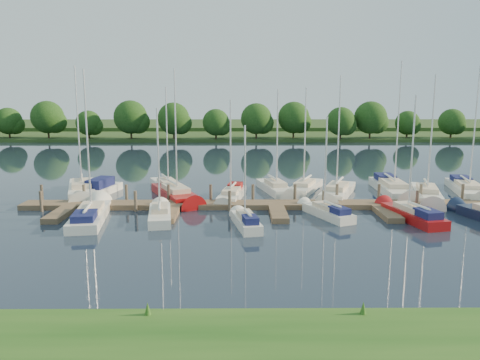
{
  "coord_description": "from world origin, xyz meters",
  "views": [
    {
      "loc": [
        -3.06,
        -28.19,
        8.75
      ],
      "look_at": [
        -2.79,
        8.0,
        2.2
      ],
      "focal_mm": 35.0,
      "sensor_mm": 36.0,
      "label": 1
    }
  ],
  "objects_px": {
    "sailboat_n_5": "(276,190)",
    "sailboat_s_2": "(246,222)",
    "sailboat_n_0": "(82,192)",
    "dock": "(276,207)",
    "motorboat": "(99,191)"
  },
  "relations": [
    {
      "from": "sailboat_n_5",
      "to": "sailboat_s_2",
      "type": "xyz_separation_m",
      "value": [
        -2.95,
        -11.31,
        0.04
      ]
    },
    {
      "from": "sailboat_n_0",
      "to": "sailboat_n_5",
      "type": "relative_size",
      "value": 1.21
    },
    {
      "from": "dock",
      "to": "sailboat_s_2",
      "type": "height_order",
      "value": "sailboat_s_2"
    },
    {
      "from": "sailboat_n_5",
      "to": "sailboat_s_2",
      "type": "relative_size",
      "value": 1.36
    },
    {
      "from": "dock",
      "to": "sailboat_n_5",
      "type": "relative_size",
      "value": 4.12
    },
    {
      "from": "dock",
      "to": "motorboat",
      "type": "relative_size",
      "value": 6.45
    },
    {
      "from": "motorboat",
      "to": "sailboat_n_5",
      "type": "xyz_separation_m",
      "value": [
        15.88,
        0.82,
        -0.09
      ]
    },
    {
      "from": "sailboat_s_2",
      "to": "sailboat_n_5",
      "type": "bearing_deg",
      "value": 64.7
    },
    {
      "from": "motorboat",
      "to": "sailboat_s_2",
      "type": "xyz_separation_m",
      "value": [
        12.93,
        -10.49,
        -0.05
      ]
    },
    {
      "from": "dock",
      "to": "sailboat_s_2",
      "type": "relative_size",
      "value": 5.59
    },
    {
      "from": "dock",
      "to": "sailboat_s_2",
      "type": "distance_m",
      "value": 5.49
    },
    {
      "from": "dock",
      "to": "sailboat_n_5",
      "type": "distance_m",
      "value": 6.42
    },
    {
      "from": "sailboat_n_0",
      "to": "motorboat",
      "type": "xyz_separation_m",
      "value": [
        1.54,
        0.0,
        0.08
      ]
    },
    {
      "from": "sailboat_n_0",
      "to": "sailboat_s_2",
      "type": "height_order",
      "value": "sailboat_n_0"
    },
    {
      "from": "dock",
      "to": "motorboat",
      "type": "distance_m",
      "value": 16.35
    }
  ]
}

